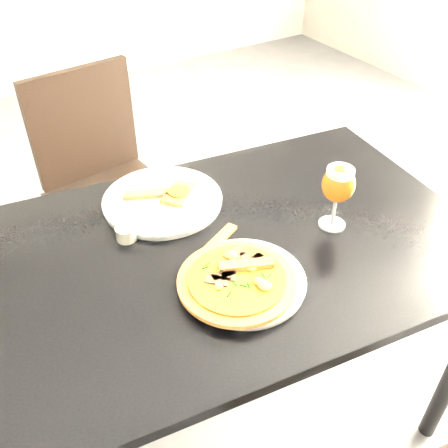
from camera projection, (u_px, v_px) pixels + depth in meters
ground at (272, 382)px, 1.79m from camera, size 6.00×6.00×0.00m
dining_table at (239, 266)px, 1.31m from camera, size 1.29×0.94×0.75m
chair_far at (107, 184)px, 1.89m from camera, size 0.47×0.47×0.92m
plate_main at (244, 281)px, 1.13m from camera, size 0.37×0.37×0.01m
pizza at (237, 280)px, 1.11m from camera, size 0.27×0.27×0.03m
plate_second at (163, 200)px, 1.37m from camera, size 0.40×0.40×0.02m
crust_scraps at (168, 193)px, 1.37m from camera, size 0.20×0.14×0.02m
loose_crust at (221, 237)px, 1.25m from camera, size 0.11×0.07×0.01m
sauce_cup at (126, 233)px, 1.25m from camera, size 0.05×0.05×0.04m
beer_glass at (338, 185)px, 1.22m from camera, size 0.08×0.08×0.18m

